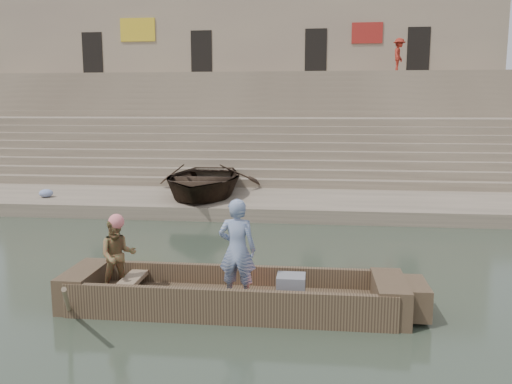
% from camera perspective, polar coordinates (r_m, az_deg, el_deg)
% --- Properties ---
extents(ground, '(120.00, 120.00, 0.00)m').
position_cam_1_polar(ground, '(10.62, -22.97, -9.72)').
color(ground, '#2C3729').
rests_on(ground, ground).
extents(lower_landing, '(32.00, 4.00, 0.40)m').
position_cam_1_polar(lower_landing, '(17.74, -10.33, -1.00)').
color(lower_landing, gray).
rests_on(lower_landing, ground).
extents(mid_landing, '(32.00, 3.00, 2.80)m').
position_cam_1_polar(mid_landing, '(24.80, -5.42, 4.80)').
color(mid_landing, gray).
rests_on(mid_landing, ground).
extents(upper_landing, '(32.00, 3.00, 5.20)m').
position_cam_1_polar(upper_landing, '(31.62, -2.82, 7.97)').
color(upper_landing, gray).
rests_on(upper_landing, ground).
extents(ghat_steps, '(32.00, 11.00, 5.20)m').
position_cam_1_polar(ghat_steps, '(26.43, -4.67, 5.96)').
color(ghat_steps, gray).
rests_on(ghat_steps, ground).
extents(building_wall, '(32.00, 5.07, 11.20)m').
position_cam_1_polar(building_wall, '(35.63, -1.80, 12.96)').
color(building_wall, gray).
rests_on(building_wall, ground).
extents(main_rowboat, '(5.00, 1.30, 0.22)m').
position_cam_1_polar(main_rowboat, '(8.90, -2.60, -11.90)').
color(main_rowboat, brown).
rests_on(main_rowboat, ground).
extents(rowboat_trim, '(6.04, 2.63, 1.95)m').
position_cam_1_polar(rowboat_trim, '(8.79, -1.27, -10.79)').
color(rowboat_trim, brown).
rests_on(rowboat_trim, ground).
extents(standing_man, '(0.64, 0.44, 1.67)m').
position_cam_1_polar(standing_man, '(8.46, -2.05, -6.29)').
color(standing_man, navy).
rests_on(standing_man, main_rowboat).
extents(rowing_man, '(0.76, 0.69, 1.27)m').
position_cam_1_polar(rowing_man, '(9.16, -14.76, -6.66)').
color(rowing_man, '#297D39').
rests_on(rowing_man, main_rowboat).
extents(television, '(0.46, 0.42, 0.40)m').
position_cam_1_polar(television, '(8.70, 3.74, -10.25)').
color(television, slate).
rests_on(television, main_rowboat).
extents(beached_rowboat, '(3.91, 5.28, 1.05)m').
position_cam_1_polar(beached_rowboat, '(17.40, -5.83, 1.33)').
color(beached_rowboat, '#2D2116').
rests_on(beached_rowboat, lower_landing).
extents(pedestrian, '(1.00, 1.33, 1.83)m').
position_cam_1_polar(pedestrian, '(31.00, 15.25, 14.14)').
color(pedestrian, maroon).
rests_on(pedestrian, upper_landing).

